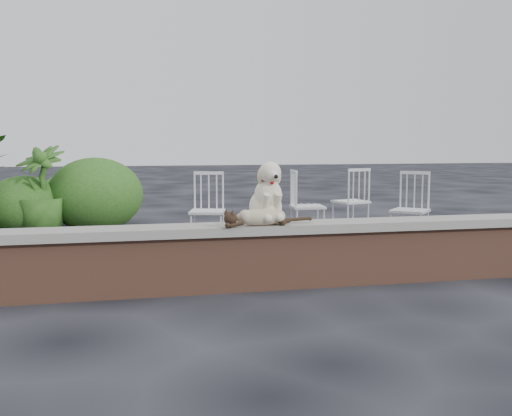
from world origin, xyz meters
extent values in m
plane|color=black|center=(0.00, 0.00, 0.00)|extent=(60.00, 60.00, 0.00)
cube|color=brown|center=(0.00, 0.00, 0.25)|extent=(6.00, 0.30, 0.50)
cube|color=slate|center=(0.00, 0.00, 0.54)|extent=(6.20, 0.40, 0.08)
imported|color=#204A15|center=(-2.73, 3.88, 0.63)|extent=(0.98, 0.98, 1.27)
ellipsoid|color=#204A15|center=(-3.00, 4.15, 0.39)|extent=(1.10, 1.00, 0.87)
ellipsoid|color=#204A15|center=(-1.98, 4.27, 0.51)|extent=(1.44, 1.32, 1.14)
ellipsoid|color=#204A15|center=(-2.49, 5.59, 0.36)|extent=(1.03, 0.94, 0.81)
camera|label=1|loc=(-1.58, -5.06, 1.29)|focal=41.37mm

